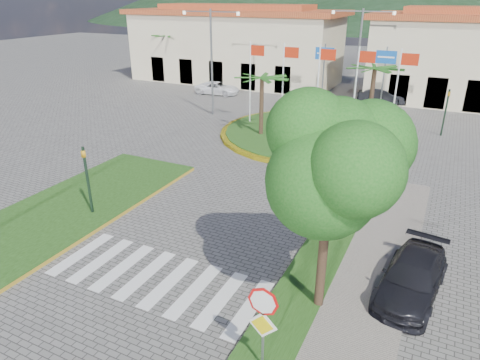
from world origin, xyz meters
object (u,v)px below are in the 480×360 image
at_px(roundabout_island, 312,133).
at_px(deciduous_tree, 332,151).
at_px(stop_sign, 263,317).
at_px(car_dark_a, 305,87).
at_px(car_dark_b, 381,96).
at_px(white_van, 217,88).
at_px(car_side_right, 412,277).

relative_size(roundabout_island, deciduous_tree, 1.87).
relative_size(stop_sign, deciduous_tree, 0.39).
relative_size(car_dark_a, car_dark_b, 0.85).
distance_m(stop_sign, car_dark_b, 32.05).
bearing_deg(deciduous_tree, white_van, 124.66).
xyz_separation_m(stop_sign, car_side_right, (3.08, 5.04, -1.17)).
height_order(deciduous_tree, car_dark_b, deciduous_tree).
bearing_deg(roundabout_island, car_dark_a, 110.35).
relative_size(roundabout_island, stop_sign, 4.79).
bearing_deg(white_van, car_dark_b, -82.66).
height_order(stop_sign, car_side_right, stop_sign).
relative_size(car_dark_b, car_side_right, 0.96).
bearing_deg(car_dark_b, stop_sign, 177.28).
distance_m(white_van, car_dark_a, 8.64).
xyz_separation_m(stop_sign, white_van, (-17.23, 28.82, -1.19)).
xyz_separation_m(stop_sign, car_dark_b, (-2.27, 31.95, -1.12)).
bearing_deg(stop_sign, white_van, 120.87).
bearing_deg(car_side_right, car_dark_b, 108.27).
height_order(roundabout_island, deciduous_tree, deciduous_tree).
distance_m(car_dark_b, car_side_right, 27.44).
bearing_deg(stop_sign, deciduous_tree, 78.82).
bearing_deg(roundabout_island, deciduous_tree, -72.09).
distance_m(car_dark_a, car_dark_b, 7.59).
bearing_deg(car_dark_a, car_dark_b, -110.61).
xyz_separation_m(white_van, car_dark_a, (7.46, 4.34, -0.01)).
relative_size(deciduous_tree, car_dark_b, 1.67).
bearing_deg(car_dark_b, deciduous_tree, 178.89).
bearing_deg(white_van, deciduous_tree, -149.82).
bearing_deg(white_van, stop_sign, -153.61).
relative_size(white_van, car_side_right, 1.01).
relative_size(deciduous_tree, car_dark_a, 1.97).
bearing_deg(car_dark_a, white_van, 108.80).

